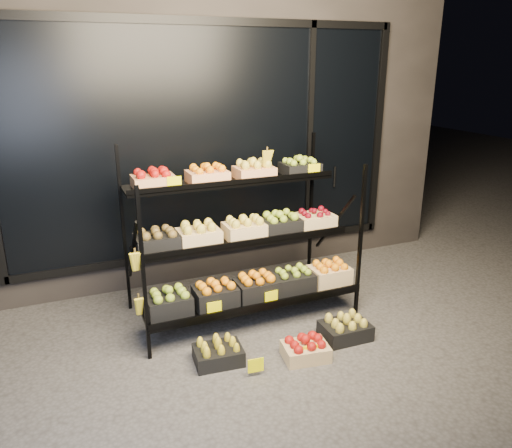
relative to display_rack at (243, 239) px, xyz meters
name	(u,v)px	position (x,y,z in m)	size (l,w,h in m)	color
ground	(269,343)	(0.01, -0.60, -0.79)	(24.00, 24.00, 0.00)	#514F4C
building	(184,115)	(0.01, 1.99, 0.96)	(6.00, 2.08, 3.50)	#2D2826
display_rack	(243,239)	(0.00, 0.00, 0.00)	(2.18, 1.02, 1.68)	black
tag_floor_a	(256,370)	(-0.29, -1.00, -0.73)	(0.13, 0.01, 0.12)	#F2E700
tag_floor_b	(310,356)	(0.20, -1.00, -0.73)	(0.13, 0.01, 0.12)	#F2E700
floor_crate_midleft	(218,352)	(-0.50, -0.70, -0.69)	(0.42, 0.32, 0.20)	black
floor_crate_midright	(306,349)	(0.19, -0.93, -0.70)	(0.41, 0.33, 0.19)	#DBBB7E
floor_crate_right	(345,328)	(0.68, -0.78, -0.69)	(0.43, 0.32, 0.21)	black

